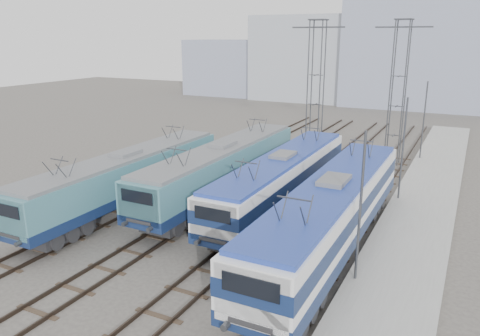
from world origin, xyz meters
name	(u,v)px	position (x,y,z in m)	size (l,w,h in m)	color
ground	(170,262)	(0.00, 0.00, 0.00)	(160.00, 160.00, 0.00)	#514C47
platform	(411,238)	(10.20, 8.00, 0.15)	(4.00, 70.00, 0.30)	#9E9E99
locomotive_far_left	(125,176)	(-6.75, 4.88, 2.17)	(2.75, 17.38, 3.27)	#13244E
locomotive_center_left	(221,167)	(-2.25, 9.30, 2.24)	(2.85, 18.00, 3.39)	#13244E
locomotive_center_right	(282,178)	(2.25, 8.89, 2.23)	(2.76, 17.43, 3.28)	#13244E
locomotive_far_right	(331,211)	(6.75, 4.25, 2.40)	(2.98, 18.88, 3.55)	#13244E
catenary_tower_west	(316,85)	(0.00, 22.00, 6.64)	(4.50, 1.20, 12.00)	#3F4247
catenary_tower_east	(398,87)	(6.50, 24.00, 6.64)	(4.50, 1.20, 12.00)	#3F4247
mast_front	(360,211)	(8.60, 2.00, 3.50)	(0.12, 0.12, 7.00)	#3F4247
mast_mid	(403,151)	(8.60, 14.00, 3.50)	(0.12, 0.12, 7.00)	#3F4247
mast_rear	(424,122)	(8.60, 26.00, 3.50)	(0.12, 0.12, 7.00)	#3F4247
building_west	(310,58)	(-14.00, 62.00, 7.00)	(18.00, 12.00, 14.00)	#A3AAB5
building_center	(422,47)	(4.00, 62.00, 9.00)	(22.00, 14.00, 18.00)	#8E96B0
building_far_west	(228,67)	(-30.00, 62.00, 5.00)	(14.00, 10.00, 10.00)	#8E96B0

